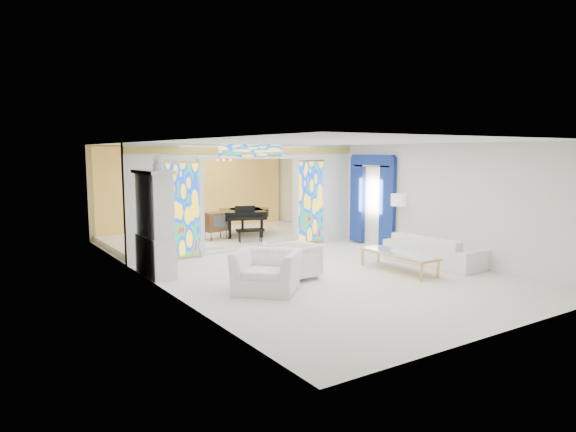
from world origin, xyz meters
TOP-DOWN VIEW (x-y plane):
  - floor at (0.00, 0.00)m, footprint 12.00×12.00m
  - ceiling at (0.00, 0.00)m, footprint 7.00×12.00m
  - wall_back at (0.00, 6.00)m, footprint 7.00×0.02m
  - wall_front at (0.00, -6.00)m, footprint 7.00×0.02m
  - wall_left at (-3.50, 0.00)m, footprint 0.02×12.00m
  - wall_right at (3.50, 0.00)m, footprint 0.02×12.00m
  - partition_wall at (0.00, 2.00)m, footprint 7.00×0.22m
  - stained_glass_left at (-2.03, 1.89)m, footprint 0.90×0.04m
  - stained_glass_right at (2.03, 1.89)m, footprint 0.90×0.04m
  - stained_glass_transom at (0.00, 1.89)m, footprint 2.00×0.04m
  - alcove_platform at (0.00, 4.10)m, footprint 6.80×3.80m
  - gold_curtain_back at (0.00, 5.88)m, footprint 6.70×0.10m
  - chandelier at (0.20, 4.00)m, footprint 0.48×0.48m
  - blue_drapes at (3.40, 0.70)m, footprint 0.14×1.85m
  - china_cabinet at (-3.22, 0.60)m, footprint 0.56×1.46m
  - armchair_left at (-1.82, -1.96)m, footprint 1.67×1.68m
  - armchair_right at (-0.74, -1.42)m, footprint 0.96×0.94m
  - sofa at (2.95, -2.08)m, footprint 1.14×2.57m
  - side_table at (-1.09, -0.65)m, footprint 0.59×0.59m
  - vase at (-1.09, -0.65)m, footprint 0.26×0.26m
  - coffee_table at (1.64, -2.17)m, footprint 0.66×2.06m
  - floor_lamp at (3.20, -0.57)m, footprint 0.50×0.50m
  - grand_piano at (0.73, 3.59)m, footprint 2.03×2.56m
  - tv_console at (-0.44, 3.33)m, footprint 0.75×0.55m

SIDE VIEW (x-z plane):
  - floor at x=0.00m, z-range 0.00..0.00m
  - alcove_platform at x=0.00m, z-range 0.00..0.18m
  - sofa at x=2.95m, z-range 0.00..0.73m
  - side_table at x=-1.09m, z-range 0.09..0.67m
  - armchair_right at x=-0.74m, z-range 0.00..0.79m
  - armchair_left at x=-1.82m, z-range 0.00..0.82m
  - coffee_table at x=1.64m, z-range 0.19..0.65m
  - vase at x=-1.09m, z-range 0.58..0.79m
  - tv_console at x=-0.44m, z-range 0.30..1.11m
  - grand_piano at x=0.73m, z-range 0.35..1.33m
  - china_cabinet at x=-3.22m, z-range -0.19..2.53m
  - stained_glass_left at x=-2.03m, z-range 0.10..2.50m
  - stained_glass_right at x=2.03m, z-range 0.10..2.50m
  - floor_lamp at x=3.20m, z-range 0.58..2.23m
  - wall_back at x=0.00m, z-range 0.00..3.00m
  - wall_front at x=0.00m, z-range 0.00..3.00m
  - wall_left at x=-3.50m, z-range 0.00..3.00m
  - wall_right at x=3.50m, z-range 0.00..3.00m
  - gold_curtain_back at x=0.00m, z-range 0.05..2.95m
  - blue_drapes at x=3.40m, z-range 0.25..2.90m
  - partition_wall at x=0.00m, z-range 0.15..3.15m
  - chandelier at x=0.20m, z-range 2.40..2.70m
  - stained_glass_transom at x=0.00m, z-range 2.65..2.99m
  - ceiling at x=0.00m, z-range 2.99..3.01m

